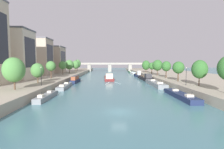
# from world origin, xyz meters

# --- Properties ---
(ground_plane) EXTENTS (400.00, 400.00, 0.00)m
(ground_plane) POSITION_xyz_m (0.00, 0.00, 0.00)
(ground_plane) COLOR teal
(quay_left) EXTENTS (36.00, 170.00, 1.86)m
(quay_left) POSITION_xyz_m (-34.82, 55.00, 0.93)
(quay_left) COLOR #A89E89
(quay_left) RESTS_ON ground
(quay_right) EXTENTS (36.00, 170.00, 1.86)m
(quay_right) POSITION_xyz_m (34.82, 55.00, 0.93)
(quay_right) COLOR #A89E89
(quay_right) RESTS_ON ground
(barge_midriver) EXTENTS (4.31, 20.28, 3.06)m
(barge_midriver) POSITION_xyz_m (-1.19, 48.25, 0.88)
(barge_midriver) COLOR maroon
(barge_midriver) RESTS_ON ground
(wake_behind_barge) EXTENTS (5.60, 5.94, 0.03)m
(wake_behind_barge) POSITION_xyz_m (0.07, 35.36, 0.01)
(wake_behind_barge) COLOR silver
(wake_behind_barge) RESTS_ON ground
(moored_boat_left_downstream) EXTENTS (1.82, 10.53, 2.10)m
(moored_boat_left_downstream) POSITION_xyz_m (-14.95, 9.62, 0.54)
(moored_boat_left_downstream) COLOR gray
(moored_boat_left_downstream) RESTS_ON ground
(moored_boat_left_far) EXTENTS (2.72, 13.26, 2.09)m
(moored_boat_left_far) POSITION_xyz_m (-14.97, 24.64, 0.53)
(moored_boat_left_far) COLOR gray
(moored_boat_left_far) RESTS_ON ground
(moored_boat_left_upstream) EXTENTS (2.26, 11.03, 2.67)m
(moored_boat_left_upstream) POSITION_xyz_m (-14.28, 37.58, 1.11)
(moored_boat_left_upstream) COLOR #1E284C
(moored_boat_left_upstream) RESTS_ON ground
(moored_boat_right_midway) EXTENTS (2.63, 14.25, 2.14)m
(moored_boat_right_midway) POSITION_xyz_m (14.32, 9.95, 0.55)
(moored_boat_right_midway) COLOR #1E284C
(moored_boat_right_midway) RESTS_ON ground
(moored_boat_right_upstream) EXTENTS (3.28, 16.97, 2.42)m
(moored_boat_right_upstream) POSITION_xyz_m (14.23, 28.37, 0.68)
(moored_boat_right_upstream) COLOR gray
(moored_boat_right_upstream) RESTS_ON ground
(moored_boat_right_downstream) EXTENTS (3.50, 16.67, 3.04)m
(moored_boat_right_downstream) POSITION_xyz_m (14.95, 46.32, 0.95)
(moored_boat_right_downstream) COLOR black
(moored_boat_right_downstream) RESTS_ON ground
(moored_boat_right_far) EXTENTS (2.35, 11.36, 3.33)m
(moored_boat_right_far) POSITION_xyz_m (14.41, 61.65, 0.99)
(moored_boat_right_far) COLOR #1E284C
(moored_boat_right_far) RESTS_ON ground
(moored_boat_right_end) EXTENTS (2.63, 14.10, 2.23)m
(moored_boat_right_end) POSITION_xyz_m (14.65, 77.87, 0.59)
(moored_boat_right_end) COLOR silver
(moored_boat_right_end) RESTS_ON ground
(moored_boat_right_gap_after) EXTENTS (1.82, 10.07, 2.17)m
(moored_boat_right_gap_after) POSITION_xyz_m (14.73, 93.40, 0.57)
(moored_boat_right_gap_after) COLOR #235633
(moored_boat_right_gap_after) RESTS_ON ground
(tree_left_by_lamp) EXTENTS (4.53, 4.53, 7.04)m
(tree_left_by_lamp) POSITION_xyz_m (-22.10, 10.53, 6.20)
(tree_left_by_lamp) COLOR brown
(tree_left_by_lamp) RESTS_ON quay_left
(tree_left_far) EXTENTS (3.68, 3.68, 5.70)m
(tree_left_far) POSITION_xyz_m (-22.20, 22.55, 5.46)
(tree_left_far) COLOR brown
(tree_left_far) RESTS_ON quay_left
(tree_left_past_mid) EXTENTS (3.50, 3.50, 6.39)m
(tree_left_past_mid) POSITION_xyz_m (-22.70, 35.27, 6.40)
(tree_left_past_mid) COLOR brown
(tree_left_past_mid) RESTS_ON quay_left
(tree_left_second) EXTENTS (3.43, 3.43, 6.39)m
(tree_left_second) POSITION_xyz_m (-22.62, 50.59, 6.40)
(tree_left_second) COLOR brown
(tree_left_second) RESTS_ON quay_left
(tree_left_nearest) EXTENTS (4.63, 4.63, 7.20)m
(tree_left_nearest) POSITION_xyz_m (-22.46, 63.24, 6.44)
(tree_left_nearest) COLOR brown
(tree_left_nearest) RESTS_ON quay_left
(tree_left_midway) EXTENTS (4.25, 4.25, 7.08)m
(tree_left_midway) POSITION_xyz_m (-21.77, 77.43, 6.28)
(tree_left_midway) COLOR brown
(tree_left_midway) RESTS_ON quay_left
(tree_left_end_of_row) EXTENTS (4.42, 4.42, 7.77)m
(tree_left_end_of_row) POSITION_xyz_m (-22.81, 89.49, 6.76)
(tree_left_end_of_row) COLOR brown
(tree_left_end_of_row) RESTS_ON quay_left
(tree_right_by_lamp) EXTENTS (3.78, 3.78, 6.53)m
(tree_right_by_lamp) POSITION_xyz_m (21.26, 14.83, 6.06)
(tree_right_by_lamp) COLOR brown
(tree_right_by_lamp) RESTS_ON quay_right
(tree_right_nearest) EXTENTS (3.57, 3.57, 6.19)m
(tree_right_nearest) POSITION_xyz_m (20.30, 24.82, 6.14)
(tree_right_nearest) COLOR brown
(tree_right_nearest) RESTS_ON quay_right
(tree_right_end_of_row) EXTENTS (3.46, 3.46, 6.37)m
(tree_right_end_of_row) POSITION_xyz_m (20.39, 35.54, 6.28)
(tree_right_end_of_row) COLOR brown
(tree_right_end_of_row) RESTS_ON quay_right
(tree_right_midway) EXTENTS (4.44, 4.44, 7.01)m
(tree_right_midway) POSITION_xyz_m (20.56, 46.90, 6.43)
(tree_right_midway) COLOR brown
(tree_right_midway) RESTS_ON quay_right
(tree_right_distant) EXTENTS (3.22, 3.22, 5.81)m
(tree_right_distant) POSITION_xyz_m (21.15, 58.28, 5.79)
(tree_right_distant) COLOR brown
(tree_right_distant) RESTS_ON quay_right
(tree_right_third) EXTENTS (4.70, 4.70, 6.98)m
(tree_right_third) POSITION_xyz_m (20.96, 70.13, 6.05)
(tree_right_third) COLOR brown
(tree_right_third) RESTS_ON quay_right
(lamppost_left_bank) EXTENTS (0.28, 0.28, 4.81)m
(lamppost_left_bank) POSITION_xyz_m (-18.77, 16.66, 4.49)
(lamppost_left_bank) COLOR black
(lamppost_left_bank) RESTS_ON quay_left
(lamppost_right_bank) EXTENTS (0.28, 0.28, 4.62)m
(lamppost_right_bank) POSITION_xyz_m (18.66, 16.33, 4.40)
(lamppost_right_bank) COLOR black
(lamppost_right_bank) RESTS_ON quay_right
(building_left_far_end) EXTENTS (12.85, 9.76, 17.29)m
(building_left_far_end) POSITION_xyz_m (-34.65, 31.98, 10.52)
(building_left_far_end) COLOR beige
(building_left_far_end) RESTS_ON quay_left
(building_left_tall) EXTENTS (12.46, 10.22, 17.01)m
(building_left_tall) POSITION_xyz_m (-34.65, 51.78, 10.39)
(building_left_tall) COLOR #B2A38E
(building_left_tall) RESTS_ON quay_left
(building_left_middle) EXTENTS (16.14, 11.95, 14.73)m
(building_left_middle) POSITION_xyz_m (-34.65, 67.59, 9.25)
(building_left_middle) COLOR #B2A38E
(building_left_middle) RESTS_ON quay_left
(bridge_far) EXTENTS (57.65, 4.40, 7.35)m
(bridge_far) POSITION_xyz_m (0.00, 109.43, 4.63)
(bridge_far) COLOR #9E998E
(bridge_far) RESTS_ON ground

